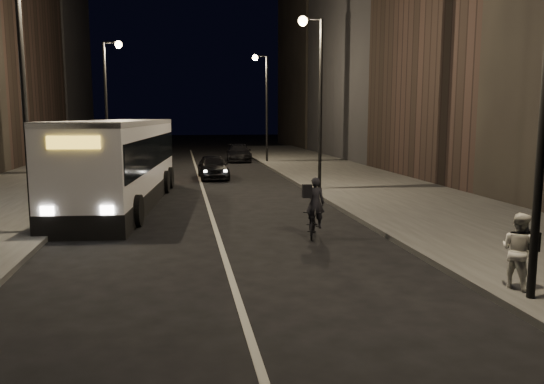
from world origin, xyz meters
name	(u,v)px	position (x,y,z in m)	size (l,w,h in m)	color
ground	(226,263)	(0.00, 0.00, 0.00)	(180.00, 180.00, 0.00)	black
sidewalk_right	(362,183)	(8.50, 14.00, 0.08)	(7.00, 70.00, 0.16)	#3A3A37
sidewalk_left	(25,191)	(-8.50, 14.00, 0.08)	(7.00, 70.00, 0.16)	#3A3A37
building_row_right	(399,27)	(16.00, 27.50, 10.50)	(8.00, 61.00, 21.00)	black
streetlight_right_near	(537,22)	(5.33, -4.00, 5.36)	(1.20, 0.44, 8.12)	black
streetlight_right_mid	(315,80)	(5.33, 12.00, 5.36)	(1.20, 0.44, 8.12)	black
streetlight_right_far	(263,94)	(5.33, 28.00, 5.36)	(1.20, 0.44, 8.12)	black
streetlight_left_near	(31,58)	(-5.33, 4.00, 5.36)	(1.20, 0.44, 8.12)	black
streetlight_left_far	(110,89)	(-5.33, 22.00, 5.36)	(1.20, 0.44, 8.12)	black
city_bus	(121,159)	(-3.49, 9.62, 1.90)	(4.00, 13.16, 3.50)	white
cyclist_on_bicycle	(314,217)	(2.88, 2.46, 0.62)	(1.02, 1.71, 1.86)	black
pedestrian_woman	(519,250)	(5.71, -3.39, 0.95)	(0.77, 0.60, 1.57)	beige
car_near	(213,167)	(0.80, 18.24, 0.70)	(1.66, 4.13, 1.41)	black
car_mid	(147,154)	(-3.60, 28.25, 0.77)	(1.64, 4.70, 1.55)	#3A3B3D
car_far	(239,153)	(3.60, 29.92, 0.68)	(1.92, 4.71, 1.37)	black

